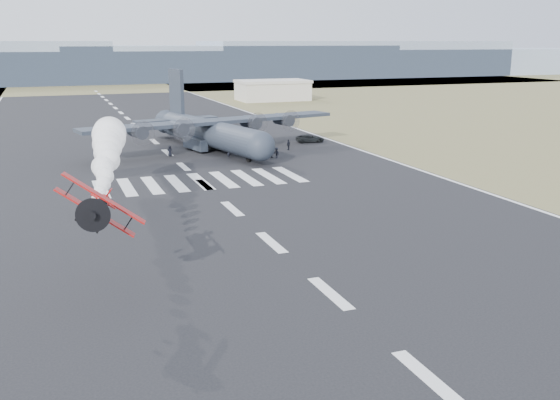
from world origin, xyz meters
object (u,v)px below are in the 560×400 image
crew_a (229,153)px  crew_d (288,145)px  crew_b (231,147)px  crew_e (170,151)px  transport_aircraft (208,130)px  hangar_right (273,90)px  crew_f (262,145)px  crew_g (230,148)px  support_vehicle (310,138)px  crew_c (276,153)px  aerobatic_biplane (99,207)px  crew_h (273,152)px

crew_a → crew_d: (11.01, 3.67, 0.02)m
crew_b → crew_e: 9.45m
transport_aircraft → crew_e: 8.19m
hangar_right → crew_d: 86.74m
crew_f → crew_g: bearing=-29.1°
crew_a → crew_f: bearing=-162.5°
crew_g → crew_f: bearing=-114.8°
support_vehicle → transport_aircraft: bearing=100.2°
crew_f → crew_a: bearing=0.8°
crew_c → crew_e: crew_c is taller
aerobatic_biplane → crew_d: (33.36, 50.54, -5.43)m
crew_b → crew_c: bearing=-87.1°
hangar_right → aerobatic_biplane: bearing=-114.5°
crew_c → crew_a: bearing=-132.9°
crew_a → crew_c: 7.12m
transport_aircraft → crew_h: bearing=-67.0°
transport_aircraft → crew_h: size_ratio=25.24×
crew_d → crew_e: (-18.90, 1.07, -0.05)m
crew_b → crew_f: (5.35, 0.58, -0.10)m
crew_d → crew_f: crew_d is taller
transport_aircraft → crew_e: size_ratio=26.92×
aerobatic_biplane → transport_aircraft: bearing=75.6°
crew_e → crew_h: size_ratio=0.94×
crew_e → crew_f: size_ratio=0.95×
hangar_right → transport_aircraft: size_ratio=0.48×
aerobatic_biplane → crew_g: (23.78, 51.15, -5.47)m
crew_g → crew_b: bearing=-175.6°
aerobatic_biplane → support_vehicle: bearing=61.7°
crew_d → crew_g: 9.60m
crew_a → crew_f: (6.88, 4.70, 0.01)m
crew_d → crew_g: size_ratio=1.05×
hangar_right → crew_d: hangar_right is taller
support_vehicle → crew_a: (-17.38, -9.65, 0.14)m
hangar_right → aerobatic_biplane: aerobatic_biplane is taller
support_vehicle → crew_a: 19.88m
support_vehicle → crew_f: crew_f is taller
crew_b → crew_h: bearing=-86.4°
support_vehicle → crew_h: bearing=142.0°
support_vehicle → crew_a: size_ratio=2.97×
crew_f → crew_h: crew_h is taller
support_vehicle → crew_g: 16.84m
crew_a → crew_d: bearing=-178.4°
hangar_right → crew_c: (-31.57, -88.35, -2.21)m
crew_g → hangar_right: bearing=-53.5°
aerobatic_biplane → crew_a: aerobatic_biplane is taller
crew_e → crew_h: (14.20, -6.49, 0.05)m
crew_c → crew_e: (-14.60, 7.12, -0.01)m
crew_a → crew_c: (6.71, -2.38, -0.02)m
crew_e → crew_f: crew_f is taller
aerobatic_biplane → crew_f: 59.53m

